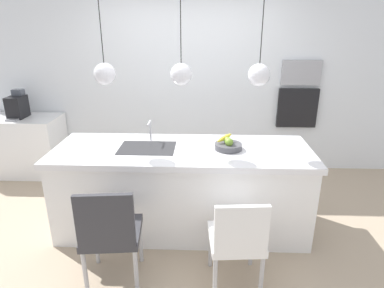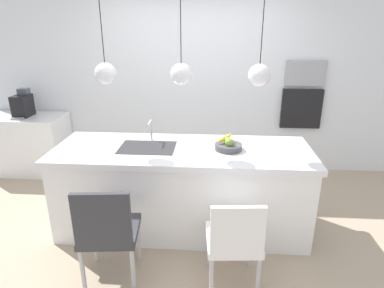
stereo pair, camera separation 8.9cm
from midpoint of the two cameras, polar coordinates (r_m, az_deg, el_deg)
floor at (r=3.72m, az=-0.88°, el=-13.86°), size 6.60×6.60×0.00m
back_wall at (r=4.80m, az=0.70°, el=10.78°), size 6.00×0.10×2.60m
kitchen_island at (r=3.49m, az=-0.92°, el=-7.67°), size 2.59×0.90×0.90m
sink_basin at (r=3.35m, az=-6.99°, el=-0.69°), size 0.56×0.40×0.02m
faucet at (r=3.50m, az=-6.46°, el=2.81°), size 0.02×0.17×0.22m
fruit_bowl at (r=3.28m, az=7.04°, el=-0.23°), size 0.27×0.27×0.15m
side_counter at (r=5.37m, az=-26.10°, el=0.02°), size 1.10×0.60×0.84m
coffee_machine at (r=5.21m, az=-26.85°, el=6.04°), size 0.20×0.35×0.38m
microwave at (r=4.87m, az=19.54°, el=11.52°), size 0.54×0.08×0.34m
oven at (r=4.96m, az=18.87°, el=5.82°), size 0.56×0.08×0.56m
chair_near at (r=2.81m, az=-13.46°, el=-14.28°), size 0.50×0.50×0.93m
chair_middle at (r=2.74m, az=8.29°, el=-15.99°), size 0.46×0.48×0.85m
pendant_light_left at (r=3.26m, az=-13.99°, el=11.78°), size 0.21×0.21×0.81m
pendant_light_center at (r=3.12m, az=-1.04°, el=12.00°), size 0.21×0.21×0.81m
pendant_light_right at (r=3.14m, az=12.40°, el=11.60°), size 0.21×0.21×0.81m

